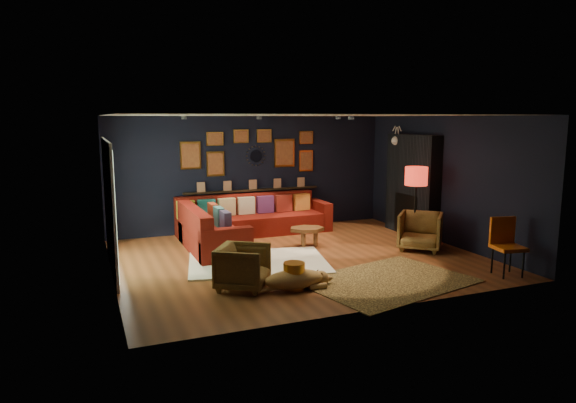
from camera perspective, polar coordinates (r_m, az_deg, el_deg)
name	(u,v)px	position (r m, az deg, el deg)	size (l,w,h in m)	color
floor	(299,258)	(9.51, 1.18, -6.31)	(6.50, 6.50, 0.00)	brown
room_walls	(299,172)	(9.21, 1.22, 3.28)	(6.50, 6.50, 6.50)	black
sectional	(238,225)	(10.89, -5.55, -2.60)	(3.41, 2.69, 0.86)	maroon
ledge	(253,190)	(11.79, -3.94, 1.27)	(3.20, 0.12, 0.04)	black
gallery_wall	(251,151)	(11.73, -4.10, 5.59)	(3.15, 0.04, 1.02)	gold
sunburst_mirror	(256,156)	(11.77, -3.58, 5.08)	(0.47, 0.16, 0.47)	silver
fireplace	(412,189)	(11.59, 13.61, 1.40)	(0.31, 1.60, 2.20)	black
deer_head	(402,141)	(11.93, 12.58, 6.63)	(0.50, 0.28, 0.45)	white
sliding_door	(110,205)	(9.14, -19.22, -0.40)	(0.06, 2.80, 2.20)	white
ceiling_spots	(283,118)	(9.90, -0.61, 9.30)	(3.30, 2.50, 0.06)	black
shag_rug	(258,262)	(9.21, -3.35, -6.75)	(2.42, 1.76, 0.03)	silver
leopard_rug	(388,281)	(8.36, 11.01, -8.65)	(2.53, 1.81, 0.01)	#B08D48
coffee_table	(307,231)	(10.31, 2.12, -3.28)	(0.79, 0.65, 0.35)	#58321A
pouf	(226,251)	(9.34, -6.96, -5.47)	(0.48, 0.48, 0.31)	#A51B25
armchair_left	(243,265)	(7.80, -5.02, -7.03)	(0.72, 0.67, 0.74)	#B8893C
armchair_right	(420,229)	(10.35, 14.48, -3.01)	(0.79, 0.74, 0.81)	#B8893C
gold_stool	(294,276)	(7.80, 0.68, -8.26)	(0.33, 0.33, 0.41)	gold
orange_chair	(506,241)	(9.15, 23.04, -4.07)	(0.52, 0.52, 0.95)	black
floor_lamp	(416,180)	(10.44, 14.05, 2.36)	(0.44, 0.44, 1.61)	black
dog	(294,276)	(7.77, 0.66, -8.26)	(1.27, 0.62, 0.40)	tan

